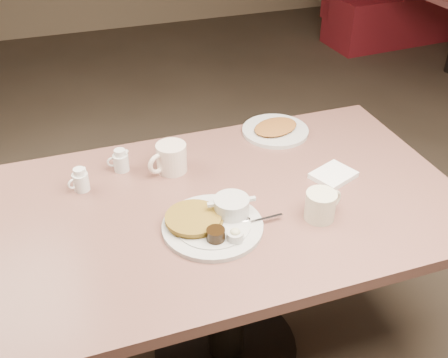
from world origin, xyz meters
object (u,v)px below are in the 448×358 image
object	(u,v)px
coffee_mug_far	(171,158)
creamer_left	(80,180)
diner_table	(226,241)
coffee_mug_near	(321,205)
hash_plate	(275,129)
main_plate	(214,220)
creamer_right	(121,161)

from	to	relation	value
coffee_mug_far	creamer_left	size ratio (longest dim) A/B	1.98
diner_table	coffee_mug_near	world-z (taller)	coffee_mug_near
hash_plate	diner_table	bearing A→B (deg)	-132.61
main_plate	creamer_right	size ratio (longest dim) A/B	4.59
coffee_mug_near	creamer_right	xyz separation A→B (m)	(-0.53, 0.45, -0.01)
hash_plate	coffee_mug_near	bearing A→B (deg)	-98.60
main_plate	creamer_left	size ratio (longest dim) A/B	4.71
diner_table	coffee_mug_near	distance (m)	0.37
coffee_mug_near	hash_plate	bearing A→B (deg)	81.40
main_plate	coffee_mug_near	size ratio (longest dim) A/B	2.69
creamer_right	hash_plate	size ratio (longest dim) A/B	0.25
creamer_right	main_plate	bearing A→B (deg)	-61.91
coffee_mug_far	main_plate	bearing A→B (deg)	-81.92
diner_table	hash_plate	bearing A→B (deg)	47.39
coffee_mug_near	creamer_left	xyz separation A→B (m)	(-0.67, 0.38, -0.01)
main_plate	hash_plate	size ratio (longest dim) A/B	1.15
creamer_left	diner_table	bearing A→B (deg)	-26.14
main_plate	coffee_mug_far	world-z (taller)	coffee_mug_far
creamer_left	main_plate	bearing A→B (deg)	-42.08
coffee_mug_near	hash_plate	xyz separation A→B (m)	(0.08, 0.52, -0.03)
coffee_mug_near	coffee_mug_far	xyz separation A→B (m)	(-0.36, 0.39, 0.00)
coffee_mug_far	hash_plate	world-z (taller)	coffee_mug_far
creamer_left	hash_plate	world-z (taller)	creamer_left
diner_table	coffee_mug_far	size ratio (longest dim) A/B	9.47
creamer_left	hash_plate	xyz separation A→B (m)	(0.75, 0.14, -0.02)
coffee_mug_near	creamer_left	world-z (taller)	coffee_mug_near
creamer_left	coffee_mug_far	bearing A→B (deg)	2.70
diner_table	coffee_mug_near	size ratio (longest dim) A/B	10.73
coffee_mug_near	main_plate	bearing A→B (deg)	168.75
coffee_mug_near	creamer_right	distance (m)	0.69
creamer_right	creamer_left	bearing A→B (deg)	-152.74
main_plate	creamer_left	bearing A→B (deg)	137.92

